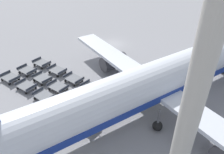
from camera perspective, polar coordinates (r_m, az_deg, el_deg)
ground_plane at (r=41.41m, az=0.29°, el=8.63°), size 500.00×500.00×0.00m
airplane at (r=25.23m, az=13.41°, el=-0.29°), size 34.51×43.49×12.17m
baggage_dolly_row_near_col_a at (r=33.50m, az=-25.09°, el=-0.16°), size 3.32×2.25×0.92m
baggage_dolly_row_near_col_b at (r=30.83m, az=-21.52°, el=-2.20°), size 3.32×2.28×0.92m
baggage_dolly_row_near_col_c at (r=28.23m, az=-17.39°, el=-4.79°), size 3.31×2.19×0.92m
baggage_dolly_row_near_col_d at (r=25.82m, az=-13.15°, el=-8.05°), size 3.31×2.21×0.92m
baggage_dolly_row_near_col_e at (r=23.79m, az=-7.11°, el=-11.54°), size 3.31×2.21×0.92m
baggage_dolly_row_mid_a_col_a at (r=34.34m, az=-21.30°, el=1.63°), size 3.32×2.27×0.92m
baggage_dolly_row_mid_a_col_b at (r=31.70m, az=-17.77°, el=-0.34°), size 3.30×2.14×0.92m
baggage_dolly_row_mid_a_col_c at (r=29.38m, az=-13.94°, el=-2.52°), size 3.32×2.27×0.92m
baggage_dolly_row_mid_a_col_d at (r=27.16m, az=-9.17°, el=-5.16°), size 3.30×2.11×0.92m
baggage_dolly_row_mid_a_col_e at (r=25.12m, az=-2.98°, el=-8.40°), size 3.31×2.18×0.92m
baggage_dolly_row_mid_b_col_a at (r=35.60m, az=-17.89°, el=3.48°), size 3.32×2.26×0.92m
baggage_dolly_row_mid_b_col_b at (r=32.99m, az=-14.14°, el=1.69°), size 3.32×2.24×0.92m
baggage_dolly_row_mid_b_col_c at (r=30.55m, az=-10.00°, el=-0.48°), size 3.31×2.18×0.92m
baggage_dolly_row_mid_b_col_d at (r=28.49m, az=-5.40°, el=-2.80°), size 3.30×2.11×0.92m
baggage_dolly_row_mid_b_col_e at (r=26.64m, az=0.35°, el=-5.53°), size 3.30×2.12×0.92m
apron_light_mast at (r=7.04m, az=20.33°, el=-6.52°), size 2.00×0.79×23.54m
stand_guidance_stripe at (r=23.49m, az=-5.95°, el=-13.85°), size 3.83×27.89×0.01m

